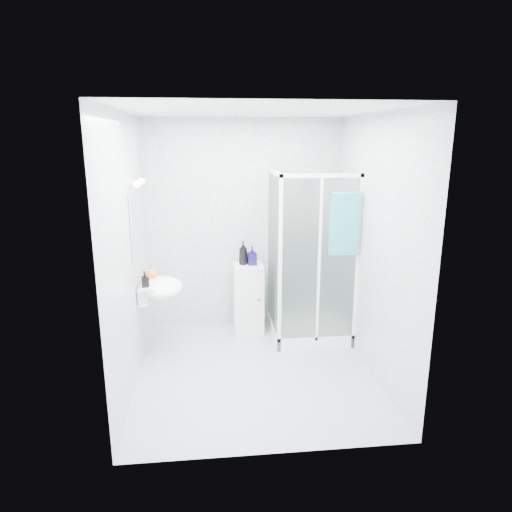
{
  "coord_description": "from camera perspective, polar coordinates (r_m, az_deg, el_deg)",
  "views": [
    {
      "loc": [
        -0.45,
        -4.29,
        2.37
      ],
      "look_at": [
        0.05,
        0.35,
        1.15
      ],
      "focal_mm": 32.0,
      "sensor_mm": 36.0,
      "label": 1
    }
  ],
  "objects": [
    {
      "name": "hand_towel",
      "position": [
        4.95,
        11.01,
        4.15
      ],
      "size": [
        0.32,
        0.05,
        0.68
      ],
      "color": "teal",
      "rests_on": "shower_enclosure"
    },
    {
      "name": "room",
      "position": [
        4.44,
        -0.16,
        0.72
      ],
      "size": [
        2.4,
        2.6,
        2.6
      ],
      "color": "silver",
      "rests_on": "ground"
    },
    {
      "name": "vanity_lights",
      "position": [
        4.81,
        -14.5,
        8.83
      ],
      "size": [
        0.1,
        0.4,
        0.08
      ],
      "color": "silver",
      "rests_on": "room"
    },
    {
      "name": "storage_cabinet",
      "position": [
        5.67,
        -0.96,
        -5.31
      ],
      "size": [
        0.36,
        0.39,
        0.87
      ],
      "rotation": [
        0.0,
        0.0,
        0.01
      ],
      "color": "white",
      "rests_on": "ground"
    },
    {
      "name": "wall_hooks",
      "position": [
        5.6,
        -4.08,
        6.91
      ],
      "size": [
        0.23,
        0.06,
        0.03
      ],
      "color": "silver",
      "rests_on": "room"
    },
    {
      "name": "shampoo_bottle_b",
      "position": [
        5.51,
        -0.49,
        0.03
      ],
      "size": [
        0.11,
        0.11,
        0.23
      ],
      "primitive_type": "imported",
      "rotation": [
        0.0,
        0.0,
        0.09
      ],
      "color": "#120C4C",
      "rests_on": "storage_cabinet"
    },
    {
      "name": "shampoo_bottle_a",
      "position": [
        5.51,
        -1.61,
        0.38
      ],
      "size": [
        0.14,
        0.14,
        0.29
      ],
      "primitive_type": "imported",
      "rotation": [
        0.0,
        0.0,
        -0.26
      ],
      "color": "black",
      "rests_on": "storage_cabinet"
    },
    {
      "name": "shower_enclosure",
      "position": [
        5.52,
        5.97,
        -5.81
      ],
      "size": [
        0.9,
        0.95,
        2.0
      ],
      "color": "white",
      "rests_on": "ground"
    },
    {
      "name": "mirror",
      "position": [
        4.87,
        -14.77,
        3.89
      ],
      "size": [
        0.02,
        0.6,
        0.7
      ],
      "primitive_type": "cube",
      "color": "white",
      "rests_on": "room"
    },
    {
      "name": "soap_dispenser_orange",
      "position": [
        5.09,
        -12.94,
        -2.04
      ],
      "size": [
        0.12,
        0.12,
        0.15
      ],
      "primitive_type": "imported",
      "rotation": [
        0.0,
        0.0,
        -0.0
      ],
      "color": "orange",
      "rests_on": "wall_basin"
    },
    {
      "name": "soap_dispenser_black",
      "position": [
        4.86,
        -13.7,
        -2.86
      ],
      "size": [
        0.09,
        0.09,
        0.16
      ],
      "primitive_type": "imported",
      "rotation": [
        0.0,
        0.0,
        0.27
      ],
      "color": "black",
      "rests_on": "wall_basin"
    },
    {
      "name": "wall_basin",
      "position": [
        5.02,
        -12.0,
        -3.94
      ],
      "size": [
        0.46,
        0.56,
        0.35
      ],
      "color": "white",
      "rests_on": "ground"
    }
  ]
}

